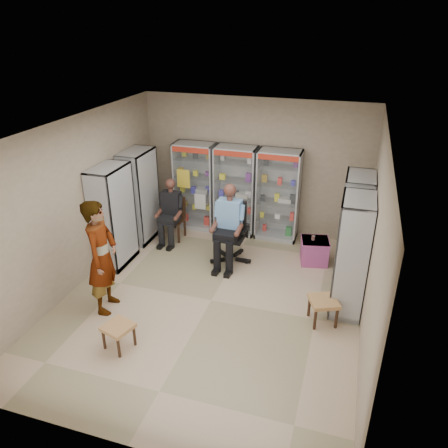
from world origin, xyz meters
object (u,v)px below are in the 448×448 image
(cabinet_back_right, at_px, (278,196))
(cabinet_left_near, at_px, (113,217))
(woven_stool_a, at_px, (323,311))
(woven_stool_b, at_px, (119,336))
(wooden_chair, at_px, (174,219))
(pink_trunk, at_px, (314,251))
(cabinet_back_mid, at_px, (236,191))
(cabinet_right_near, at_px, (351,256))
(seated_shopkeeper, at_px, (230,227))
(standing_man, at_px, (102,257))
(office_chair, at_px, (231,233))
(cabinet_right_far, at_px, (354,227))
(cabinet_back_left, at_px, (195,186))
(cabinet_left_far, at_px, (139,196))

(cabinet_back_right, xyz_separation_m, cabinet_left_near, (-2.83, -2.03, 0.00))
(woven_stool_a, height_order, woven_stool_b, woven_stool_a)
(wooden_chair, xyz_separation_m, pink_trunk, (3.09, -0.13, -0.22))
(cabinet_back_mid, relative_size, cabinet_right_near, 1.00)
(cabinet_back_mid, distance_m, wooden_chair, 1.50)
(seated_shopkeeper, bearing_deg, woven_stool_b, -105.62)
(woven_stool_a, xyz_separation_m, standing_man, (-3.51, -0.68, 0.77))
(cabinet_left_near, distance_m, office_chair, 2.31)
(standing_man, bearing_deg, seated_shopkeeper, -45.54)
(cabinet_right_far, height_order, standing_man, cabinet_right_far)
(cabinet_back_mid, relative_size, wooden_chair, 2.13)
(cabinet_right_far, relative_size, woven_stool_a, 4.66)
(cabinet_back_left, height_order, cabinet_back_right, same)
(office_chair, height_order, seated_shopkeeper, seated_shopkeeper)
(cabinet_back_left, distance_m, cabinet_right_far, 3.71)
(cabinet_right_near, relative_size, office_chair, 1.62)
(cabinet_right_far, height_order, seated_shopkeeper, cabinet_right_far)
(cabinet_back_left, xyz_separation_m, wooden_chair, (-0.25, -0.73, -0.53))
(cabinet_left_near, xyz_separation_m, wooden_chair, (0.68, 1.30, -0.53))
(cabinet_back_left, bearing_deg, pink_trunk, -16.89)
(woven_stool_a, height_order, standing_man, standing_man)
(cabinet_back_mid, xyz_separation_m, cabinet_back_right, (0.95, 0.00, 0.00))
(cabinet_back_right, distance_m, seated_shopkeeper, 1.53)
(cabinet_back_mid, distance_m, pink_trunk, 2.21)
(wooden_chair, distance_m, pink_trunk, 3.10)
(cabinet_back_left, relative_size, woven_stool_a, 4.66)
(seated_shopkeeper, height_order, woven_stool_a, seated_shopkeeper)
(cabinet_back_right, relative_size, office_chair, 1.62)
(cabinet_right_far, distance_m, office_chair, 2.34)
(cabinet_right_near, bearing_deg, woven_stool_b, 122.68)
(cabinet_back_right, height_order, cabinet_right_near, same)
(wooden_chair, bearing_deg, cabinet_left_far, -163.61)
(cabinet_back_left, height_order, seated_shopkeeper, cabinet_back_left)
(cabinet_back_left, relative_size, woven_stool_b, 5.08)
(cabinet_left_near, relative_size, pink_trunk, 3.88)
(cabinet_right_near, distance_m, pink_trunk, 1.70)
(cabinet_back_right, height_order, cabinet_left_far, same)
(cabinet_right_near, height_order, cabinet_left_far, same)
(standing_man, bearing_deg, woven_stool_a, -88.09)
(cabinet_left_near, bearing_deg, cabinet_back_left, 155.39)
(woven_stool_b, bearing_deg, cabinet_right_far, 44.70)
(cabinet_back_mid, xyz_separation_m, cabinet_right_far, (2.58, -1.13, 0.00))
(woven_stool_b, bearing_deg, cabinet_back_left, 94.98)
(cabinet_right_near, distance_m, cabinet_left_near, 4.46)
(woven_stool_b, bearing_deg, cabinet_back_right, 70.24)
(cabinet_right_near, bearing_deg, cabinet_back_left, 57.72)
(cabinet_left_far, relative_size, standing_man, 1.02)
(cabinet_right_far, bearing_deg, cabinet_back_left, 72.25)
(wooden_chair, bearing_deg, cabinet_back_mid, 31.31)
(cabinet_left_far, relative_size, cabinet_left_near, 1.00)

